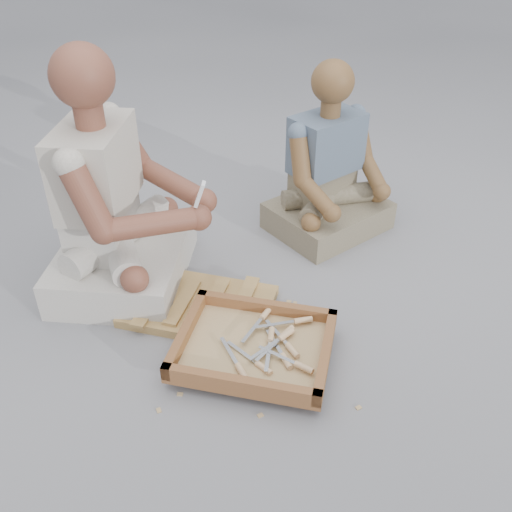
{
  "coord_description": "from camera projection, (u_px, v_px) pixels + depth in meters",
  "views": [
    {
      "loc": [
        -0.22,
        -1.65,
        1.53
      ],
      "look_at": [
        -0.07,
        0.09,
        0.3
      ],
      "focal_mm": 40.0,
      "sensor_mm": 36.0,
      "label": 1
    }
  ],
  "objects": [
    {
      "name": "chisel_4",
      "position": [
        298.0,
        321.0,
        2.16
      ],
      "size": [
        0.22,
        0.05,
        0.02
      ],
      "rotation": [
        0.0,
        0.0,
        0.14
      ],
      "color": "silver",
      "rests_on": "tool_tray"
    },
    {
      "name": "companion",
      "position": [
        329.0,
        177.0,
        2.71
      ],
      "size": [
        0.67,
        0.64,
        0.82
      ],
      "rotation": [
        0.0,
        0.0,
        3.72
      ],
      "color": "gray",
      "rests_on": "ground"
    },
    {
      "name": "chisel_5",
      "position": [
        282.0,
        337.0,
        2.09
      ],
      "size": [
        0.18,
        0.15,
        0.02
      ],
      "rotation": [
        0.0,
        0.0,
        0.68
      ],
      "color": "silver",
      "rests_on": "tool_tray"
    },
    {
      "name": "wood_chip_2",
      "position": [
        180.0,
        394.0,
        1.97
      ],
      "size": [
        0.02,
        0.02,
        0.0
      ],
      "primitive_type": "cube",
      "rotation": [
        0.0,
        0.0,
        2.96
      ],
      "color": "tan",
      "rests_on": "ground"
    },
    {
      "name": "wood_chip_5",
      "position": [
        159.0,
        410.0,
        1.91
      ],
      "size": [
        0.02,
        0.02,
        0.0
      ],
      "primitive_type": "cube",
      "rotation": [
        0.0,
        0.0,
        1.88
      ],
      "color": "tan",
      "rests_on": "ground"
    },
    {
      "name": "chisel_2",
      "position": [
        289.0,
        347.0,
        2.06
      ],
      "size": [
        0.11,
        0.21,
        0.02
      ],
      "rotation": [
        0.0,
        0.0,
        -1.14
      ],
      "color": "silver",
      "rests_on": "tool_tray"
    },
    {
      "name": "chisel_6",
      "position": [
        239.0,
        367.0,
        1.97
      ],
      "size": [
        0.09,
        0.21,
        0.02
      ],
      "rotation": [
        0.0,
        0.0,
        -1.23
      ],
      "color": "silver",
      "rests_on": "tool_tray"
    },
    {
      "name": "wood_chip_1",
      "position": [
        359.0,
        408.0,
        1.92
      ],
      "size": [
        0.02,
        0.02,
        0.0
      ],
      "primitive_type": "cube",
      "rotation": [
        0.0,
        0.0,
        0.44
      ],
      "color": "tan",
      "rests_on": "ground"
    },
    {
      "name": "tool_tray",
      "position": [
        254.0,
        347.0,
        2.07
      ],
      "size": [
        0.66,
        0.59,
        0.07
      ],
      "rotation": [
        0.0,
        0.0,
        -0.31
      ],
      "color": "brown",
      "rests_on": "carved_panel"
    },
    {
      "name": "mobile_phone",
      "position": [
        200.0,
        194.0,
        2.17
      ],
      "size": [
        0.05,
        0.05,
        0.1
      ],
      "rotation": [
        -0.35,
        0.0,
        -1.68
      ],
      "color": "white",
      "rests_on": "craftsman"
    },
    {
      "name": "chisel_3",
      "position": [
        259.0,
        365.0,
        1.99
      ],
      "size": [
        0.15,
        0.18,
        0.02
      ],
      "rotation": [
        0.0,
        0.0,
        -0.88
      ],
      "color": "silver",
      "rests_on": "tool_tray"
    },
    {
      "name": "wood_chip_8",
      "position": [
        260.0,
        415.0,
        1.9
      ],
      "size": [
        0.02,
        0.02,
        0.0
      ],
      "primitive_type": "cube",
      "rotation": [
        0.0,
        0.0,
        0.41
      ],
      "color": "tan",
      "rests_on": "ground"
    },
    {
      "name": "wood_chip_0",
      "position": [
        195.0,
        296.0,
        2.41
      ],
      "size": [
        0.02,
        0.02,
        0.0
      ],
      "primitive_type": "cube",
      "rotation": [
        0.0,
        0.0,
        2.19
      ],
      "color": "tan",
      "rests_on": "ground"
    },
    {
      "name": "chisel_7",
      "position": [
        263.0,
        316.0,
        2.18
      ],
      "size": [
        0.14,
        0.19,
        0.02
      ],
      "rotation": [
        0.0,
        0.0,
        0.99
      ],
      "color": "silver",
      "rests_on": "tool_tray"
    },
    {
      "name": "chisel_1",
      "position": [
        298.0,
        365.0,
        1.97
      ],
      "size": [
        0.18,
        0.15,
        0.02
      ],
      "rotation": [
        0.0,
        0.0,
        -0.67
      ],
      "color": "silver",
      "rests_on": "tool_tray"
    },
    {
      "name": "wood_chip_4",
      "position": [
        295.0,
        303.0,
        2.37
      ],
      "size": [
        0.02,
        0.02,
        0.0
      ],
      "primitive_type": "cube",
      "rotation": [
        0.0,
        0.0,
        1.26
      ],
      "color": "tan",
      "rests_on": "ground"
    },
    {
      "name": "wood_chip_6",
      "position": [
        192.0,
        320.0,
        2.29
      ],
      "size": [
        0.02,
        0.02,
        0.0
      ],
      "primitive_type": "cube",
      "rotation": [
        0.0,
        0.0,
        1.37
      ],
      "color": "tan",
      "rests_on": "ground"
    },
    {
      "name": "chisel_8",
      "position": [
        283.0,
        336.0,
        2.09
      ],
      "size": [
        0.16,
        0.17,
        0.02
      ],
      "rotation": [
        0.0,
        0.0,
        0.82
      ],
      "color": "silver",
      "rests_on": "tool_tray"
    },
    {
      "name": "wood_chip_9",
      "position": [
        317.0,
        320.0,
        2.28
      ],
      "size": [
        0.02,
        0.02,
        0.0
      ],
      "primitive_type": "cube",
      "rotation": [
        0.0,
        0.0,
        1.3
      ],
      "color": "tan",
      "rests_on": "ground"
    },
    {
      "name": "carved_panel",
      "position": [
        199.0,
        306.0,
        2.33
      ],
      "size": [
        0.67,
        0.56,
        0.04
      ],
      "primitive_type": "cube",
      "rotation": [
        0.0,
        0.0,
        -0.35
      ],
      "color": "#9D6A3D",
      "rests_on": "ground"
    },
    {
      "name": "wood_chip_11",
      "position": [
        220.0,
        322.0,
        2.28
      ],
      "size": [
        0.02,
        0.02,
        0.0
      ],
      "primitive_type": "cube",
      "rotation": [
        0.0,
        0.0,
        2.27
      ],
      "color": "tan",
      "rests_on": "ground"
    },
    {
      "name": "wood_chip_10",
      "position": [
        289.0,
        301.0,
        2.38
      ],
      "size": [
        0.02,
        0.02,
        0.0
      ],
      "primitive_type": "cube",
      "rotation": [
        0.0,
        0.0,
        2.94
      ],
      "color": "tan",
      "rests_on": "ground"
    },
    {
      "name": "wood_chip_3",
      "position": [
        310.0,
        391.0,
        1.98
      ],
      "size": [
        0.02,
        0.02,
        0.0
      ],
      "primitive_type": "cube",
      "rotation": [
        0.0,
        0.0,
        3.05
      ],
      "color": "tan",
      "rests_on": "ground"
    },
    {
      "name": "wood_chip_7",
      "position": [
        293.0,
        361.0,
        2.1
      ],
      "size": [
        0.02,
        0.02,
        0.0
      ],
      "primitive_type": "cube",
      "rotation": [
        0.0,
        0.0,
        2.59
      ],
      "color": "tan",
      "rests_on": "ground"
    },
    {
      "name": "chisel_9",
      "position": [
        271.0,
        339.0,
        2.08
      ],
      "size": [
        0.06,
        0.22,
        0.02
      ],
      "rotation": [
        0.0,
        0.0,
        1.37
      ],
      "color": "silver",
      "rests_on": "tool_tray"
    },
    {
      "name": "craftsman",
      "position": [
        115.0,
        210.0,
        2.33
      ],
      "size": [
        0.72,
        0.73,
        1.01
      ],
      "rotation": [
        0.0,
        0.0,
        -1.75
      ],
      "color": "beige",
      "rests_on": "ground"
    },
    {
      "name": "chisel_0",
      "position": [
        284.0,
        357.0,
        2.02
      ],
      "size": [
        0.08,
        0.22,
        0.02
      ],
      "rotation": [
        0.0,
        0.0,
        -1.28
      ],
      "color": "silver",
      "rests_on": "tool_tray"
    },
    {
      "name": "ground",
      "position": [
        275.0,
        330.0,
        2.24
      ],
      "size": [
        60.0,
        60.0,
        0.0
      ],
      "primitive_type": "plane",
      "color": "gray",
      "rests_on": "ground"
    }
  ]
}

